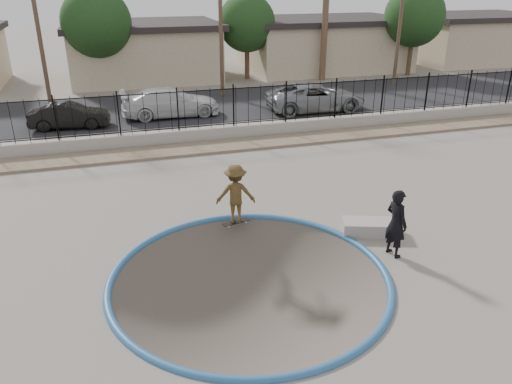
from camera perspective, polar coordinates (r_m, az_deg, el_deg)
The scene contains 23 objects.
ground at distance 24.59m, azimuth -9.13°, elevation 4.24°, with size 120.00×120.00×2.20m, color slate.
bowl_pit at distance 12.54m, azimuth -0.72°, elevation -9.84°, with size 6.84×6.84×1.80m, color #453B35, non-canonical shape.
coping_ring at distance 12.54m, azimuth -0.72°, elevation -9.84°, with size 7.04×7.04×0.20m, color #2A5B8A.
rock_strip at distance 21.59m, azimuth -8.25°, elevation 4.80°, with size 42.00×1.60×0.11m, color #8F775D.
retaining_wall at distance 22.55m, azimuth -8.73°, elevation 6.25°, with size 42.00×0.45×0.60m, color gray.
fence at distance 22.23m, azimuth -8.92°, elevation 9.20°, with size 40.00×0.04×1.80m.
street at distance 29.05m, azimuth -10.72°, elevation 9.43°, with size 90.00×8.00×0.04m, color black.
house_center at distance 38.00m, azimuth -12.72°, elevation 15.54°, with size 10.60×8.60×3.90m.
house_east at distance 41.48m, azimuth 7.73°, elevation 16.51°, with size 12.60×8.60×3.90m.
house_east_far at distance 48.87m, azimuth 23.52°, elevation 15.91°, with size 11.60×8.60×3.90m.
utility_pole_left at distance 30.32m, azimuth -23.77°, elevation 17.52°, with size 1.70×0.24×9.00m.
utility_pole_mid at distance 30.91m, azimuth -4.09°, elevation 19.87°, with size 1.70×0.24×9.50m.
utility_pole_right at distance 35.57m, azimuth 16.28°, elevation 19.12°, with size 1.70×0.24×9.00m.
street_tree_left at distance 34.18m, azimuth -17.78°, elevation 17.94°, with size 4.32×4.32×6.36m.
street_tree_mid at distance 36.56m, azimuth -1.06°, elevation 18.73°, with size 3.96×3.96×5.83m.
street_tree_right at distance 39.74m, azimuth 17.66°, elevation 18.60°, with size 4.32×4.32×6.36m.
skater at distance 14.71m, azimuth -2.34°, elevation -0.55°, with size 1.16×0.67×1.80m, color brown.
skateboard at distance 15.07m, azimuth -2.29°, elevation -3.46°, with size 0.89×0.42×0.07m.
videographer at distance 13.58m, azimuth 15.72°, elevation -3.45°, with size 0.69×0.45×1.88m, color black.
concrete_ledge at distance 14.84m, azimuth 12.96°, elevation -3.96°, with size 1.60×0.70×0.40m, color #9D958B.
car_b at distance 26.08m, azimuth -20.55°, elevation 8.18°, with size 1.30×3.72×1.23m, color black.
car_c at distance 26.97m, azimuth -9.74°, elevation 10.08°, with size 2.07×5.10×1.48m, color silver.
car_d at distance 27.91m, azimuth 6.87°, elevation 10.71°, with size 2.48×5.38×1.49m, color gray.
Camera 1 is at (-2.86, -11.08, 6.90)m, focal length 35.00 mm.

